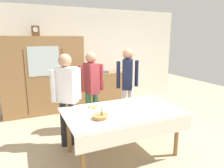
# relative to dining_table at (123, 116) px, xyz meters

# --- Properties ---
(ground_plane) EXTENTS (12.00, 12.00, 0.00)m
(ground_plane) POSITION_rel_dining_table_xyz_m (0.00, 0.24, -0.67)
(ground_plane) COLOR tan
(ground_plane) RESTS_ON ground
(back_wall) EXTENTS (6.40, 0.10, 2.70)m
(back_wall) POSITION_rel_dining_table_xyz_m (0.00, 2.89, 0.68)
(back_wall) COLOR silver
(back_wall) RESTS_ON ground
(dining_table) EXTENTS (1.85, 1.11, 0.77)m
(dining_table) POSITION_rel_dining_table_xyz_m (0.00, 0.00, 0.00)
(dining_table) COLOR olive
(dining_table) RESTS_ON ground
(wall_cabinet) EXTENTS (1.98, 0.46, 1.95)m
(wall_cabinet) POSITION_rel_dining_table_xyz_m (-0.90, 2.59, 0.30)
(wall_cabinet) COLOR olive
(wall_cabinet) RESTS_ON ground
(mantel_clock) EXTENTS (0.18, 0.11, 0.24)m
(mantel_clock) POSITION_rel_dining_table_xyz_m (-1.02, 2.59, 1.39)
(mantel_clock) COLOR brown
(mantel_clock) RESTS_ON wall_cabinet
(bookshelf_low) EXTENTS (1.06, 0.35, 0.93)m
(bookshelf_low) POSITION_rel_dining_table_xyz_m (0.77, 2.64, -0.21)
(bookshelf_low) COLOR olive
(bookshelf_low) RESTS_ON ground
(book_stack) EXTENTS (0.17, 0.22, 0.06)m
(book_stack) POSITION_rel_dining_table_xyz_m (0.77, 2.64, 0.29)
(book_stack) COLOR #3D754C
(book_stack) RESTS_ON bookshelf_low
(tea_cup_back_edge) EXTENTS (0.13, 0.13, 0.06)m
(tea_cup_back_edge) POSITION_rel_dining_table_xyz_m (-0.14, 0.34, 0.12)
(tea_cup_back_edge) COLOR white
(tea_cup_back_edge) RESTS_ON dining_table
(tea_cup_far_right) EXTENTS (0.13, 0.13, 0.06)m
(tea_cup_far_right) POSITION_rel_dining_table_xyz_m (0.06, 0.12, 0.12)
(tea_cup_far_right) COLOR silver
(tea_cup_far_right) RESTS_ON dining_table
(tea_cup_near_right) EXTENTS (0.13, 0.13, 0.06)m
(tea_cup_near_right) POSITION_rel_dining_table_xyz_m (0.51, -0.12, 0.12)
(tea_cup_near_right) COLOR white
(tea_cup_near_right) RESTS_ON dining_table
(bread_basket) EXTENTS (0.24, 0.24, 0.16)m
(bread_basket) POSITION_rel_dining_table_xyz_m (-0.45, -0.16, 0.13)
(bread_basket) COLOR #9E7542
(bread_basket) RESTS_ON dining_table
(pastry_plate) EXTENTS (0.28, 0.28, 0.05)m
(pastry_plate) POSITION_rel_dining_table_xyz_m (-0.40, 0.32, 0.11)
(pastry_plate) COLOR white
(pastry_plate) RESTS_ON dining_table
(spoon_near_right) EXTENTS (0.12, 0.02, 0.01)m
(spoon_near_right) POSITION_rel_dining_table_xyz_m (0.81, 0.13, 0.10)
(spoon_near_right) COLOR silver
(spoon_near_right) RESTS_ON dining_table
(spoon_far_left) EXTENTS (0.12, 0.02, 0.01)m
(spoon_far_left) POSITION_rel_dining_table_xyz_m (0.50, 0.12, 0.10)
(spoon_far_left) COLOR silver
(spoon_far_left) RESTS_ON dining_table
(spoon_near_left) EXTENTS (0.12, 0.02, 0.01)m
(spoon_near_left) POSITION_rel_dining_table_xyz_m (0.44, -0.31, 0.10)
(spoon_near_left) COLOR silver
(spoon_near_left) RESTS_ON dining_table
(person_near_right_end) EXTENTS (0.52, 0.38, 1.63)m
(person_near_right_end) POSITION_rel_dining_table_xyz_m (-0.14, 1.14, 0.32)
(person_near_right_end) COLOR #33704C
(person_near_right_end) RESTS_ON ground
(person_beside_shelf) EXTENTS (0.52, 0.39, 1.65)m
(person_beside_shelf) POSITION_rel_dining_table_xyz_m (-0.75, 0.69, 0.33)
(person_beside_shelf) COLOR #232328
(person_beside_shelf) RESTS_ON ground
(person_behind_table_right) EXTENTS (0.52, 0.41, 1.69)m
(person_behind_table_right) POSITION_rel_dining_table_xyz_m (0.64, 1.05, 0.36)
(person_behind_table_right) COLOR silver
(person_behind_table_right) RESTS_ON ground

